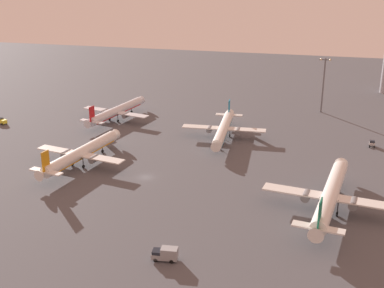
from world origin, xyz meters
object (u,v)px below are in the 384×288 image
Objects in this scene: airplane_mid_apron at (224,128)px; cargo_loader at (2,121)px; airplane_far_stand at (330,196)px; airplane_terminal_side at (81,153)px; apron_light_west at (323,81)px; catering_truck at (165,254)px; airplane_near_gate at (116,111)px; pushback_tug at (372,143)px.

cargo_loader is (-86.70, -3.50, -2.56)m from airplane_mid_apron.
airplane_terminal_side is (-75.24, 13.78, -0.47)m from airplane_far_stand.
airplane_terminal_side is 1.74× the size of apron_light_west.
cargo_loader is at bearing -0.29° from airplane_mid_apron.
airplane_mid_apron is 86.81m from cargo_loader.
apron_light_west is (32.27, 121.47, 11.52)m from catering_truck.
apron_light_west is (-2.39, 89.75, 8.79)m from airplane_far_stand.
catering_truck is at bearing -108.24° from cargo_loader.
apron_light_west is at bearing 34.57° from airplane_near_gate.
cargo_loader is 0.20× the size of apron_light_west.
airplane_mid_apron is 80.14m from catering_truck.
airplane_near_gate is (-45.13, 11.17, -0.11)m from airplane_mid_apron.
cargo_loader is at bearing 44.53° from catering_truck.
apron_light_west reaches higher than airplane_near_gate.
pushback_tug is 0.14× the size of apron_light_west.
airplane_mid_apron is (-36.21, 48.37, -0.58)m from airplane_far_stand.
catering_truck is 0.26× the size of apron_light_west.
airplane_near_gate is at bearing 179.68° from pushback_tug.
airplane_mid_apron is 51.29m from pushback_tug.
airplane_mid_apron is 1.04× the size of airplane_near_gate.
airplane_far_stand is 90.21m from apron_light_west.
airplane_far_stand is 7.64× the size of catering_truck.
cargo_loader is 116.85m from catering_truck.
airplane_far_stand is 54.35m from pushback_tug.
airplane_mid_apron is at bearing 135.61° from airplane_far_stand.
airplane_near_gate is 1.64× the size of apron_light_west.
airplane_terminal_side is 97.99m from pushback_tug.
airplane_far_stand is 9.71× the size of cargo_loader.
airplane_near_gate reaches higher than cargo_loader.
airplane_near_gate is at bearing 22.57° from catering_truck.
cargo_loader is 129.15m from apron_light_west.
airplane_mid_apron is at bearing -129.25° from apron_light_west.
airplane_terminal_side is 8.61× the size of cargo_loader.
airplane_near_gate is at bearing -159.06° from apron_light_west.
cargo_loader is (-47.67, 31.09, -2.67)m from airplane_terminal_side.
pushback_tug is at bearing 34.78° from airplane_terminal_side.
pushback_tug is (90.11, 38.40, -2.78)m from airplane_terminal_side.
airplane_terminal_side reaches higher than airplane_near_gate.
apron_light_west is at bearing 118.74° from pushback_tug.
catering_truck is at bearing -36.58° from airplane_terminal_side.
airplane_mid_apron is 8.42× the size of cargo_loader.
airplane_near_gate is at bearing 109.29° from airplane_terminal_side.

